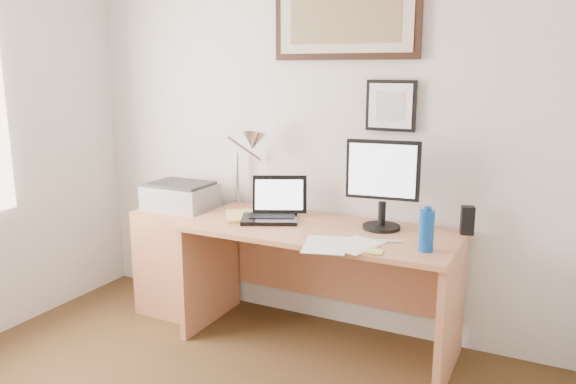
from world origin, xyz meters
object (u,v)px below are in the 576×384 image
Objects in this scene: water_bottle at (427,231)px; printer at (181,196)px; side_cabinet at (180,260)px; desk at (325,262)px; laptop at (273,210)px; book at (227,216)px; lcd_monitor at (383,180)px.

water_bottle reaches higher than printer.
side_cabinet is 1.08m from desk.
water_bottle is 0.51× the size of laptop.
book is 0.54× the size of lcd_monitor.
lcd_monitor is at bearing 7.44° from laptop.
lcd_monitor is 1.41m from printer.
book is 0.67× the size of laptop.
desk is at bearing 5.58° from laptop.
lcd_monitor reaches higher than water_bottle.
water_bottle reaches higher than side_cabinet.
laptop is 0.96× the size of printer.
side_cabinet is 3.40× the size of water_bottle.
printer reaches higher than desk.
book is 0.18× the size of desk.
laptop reaches higher than printer.
lcd_monitor is 1.18× the size of printer.
side_cabinet is 1.40× the size of lcd_monitor.
laptop is at bearing 21.96° from book.
lcd_monitor reaches higher than desk.
side_cabinet is 1.56m from lcd_monitor.
printer is at bearing -177.69° from lcd_monitor.
book is (0.46, -0.11, 0.40)m from side_cabinet.
side_cabinet is 0.46× the size of desk.
desk is (1.07, 0.04, 0.15)m from side_cabinet.
water_bottle is 0.77m from desk.
desk is at bearing 1.89° from side_cabinet.
lcd_monitor is (1.40, 0.09, 0.68)m from side_cabinet.
water_bottle is 0.76× the size of book.
desk is 3.78× the size of laptop.
book is 0.67m from desk.
printer is at bearing 162.96° from book.
side_cabinet is at bearing 173.49° from water_bottle.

